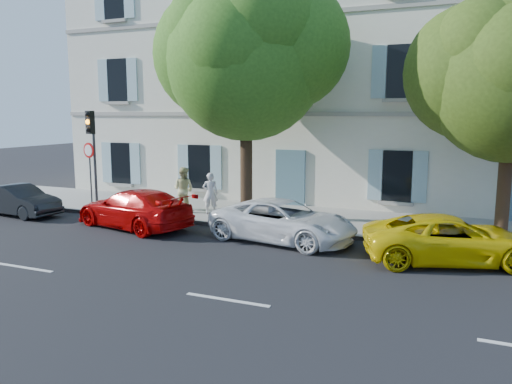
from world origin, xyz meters
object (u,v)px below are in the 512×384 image
at_px(car_yellow_supercar, 451,239).
at_px(tree_right, 512,81).
at_px(pedestrian_a, 210,193).
at_px(car_red_coupe, 134,209).
at_px(car_dark_sedan, 19,200).
at_px(tree_left, 246,61).
at_px(car_white_coupe, 283,221).
at_px(pedestrian_b, 183,189).
at_px(traffic_light, 92,138).
at_px(road_sign, 89,161).

relative_size(car_yellow_supercar, tree_right, 0.62).
bearing_deg(tree_right, pedestrian_a, 178.92).
relative_size(car_red_coupe, tree_right, 0.63).
height_order(car_dark_sedan, tree_left, tree_left).
distance_m(car_yellow_supercar, tree_left, 9.29).
height_order(car_dark_sedan, car_white_coupe, car_white_coupe).
bearing_deg(pedestrian_b, car_white_coupe, 157.52).
bearing_deg(car_yellow_supercar, traffic_light, 63.31).
distance_m(car_red_coupe, pedestrian_b, 2.64).
distance_m(car_white_coupe, road_sign, 9.20).
height_order(traffic_light, pedestrian_b, traffic_light).
distance_m(car_red_coupe, car_yellow_supercar, 10.49).
distance_m(car_yellow_supercar, road_sign, 14.15).
bearing_deg(road_sign, car_white_coupe, -9.68).
bearing_deg(car_white_coupe, car_dark_sedan, 100.68).
bearing_deg(road_sign, car_dark_sedan, -139.73).
distance_m(traffic_light, pedestrian_b, 4.40).
distance_m(car_dark_sedan, car_white_coupe, 11.06).
height_order(car_yellow_supercar, tree_right, tree_right).
xyz_separation_m(pedestrian_a, pedestrian_b, (-1.20, 0.00, 0.08)).
bearing_deg(traffic_light, car_dark_sedan, -138.96).
bearing_deg(car_yellow_supercar, tree_right, -46.84).
bearing_deg(car_dark_sedan, road_sign, -44.00).
xyz_separation_m(car_white_coupe, tree_right, (6.35, 2.12, 4.32)).
relative_size(car_red_coupe, traffic_light, 1.20).
xyz_separation_m(car_yellow_supercar, traffic_light, (-13.87, 2.05, 2.38)).
distance_m(car_dark_sedan, traffic_light, 3.76).
height_order(car_dark_sedan, car_red_coupe, car_red_coupe).
distance_m(tree_right, traffic_light, 15.37).
xyz_separation_m(road_sign, pedestrian_a, (5.15, 0.78, -1.13)).
bearing_deg(traffic_light, pedestrian_b, 9.77).
bearing_deg(pedestrian_a, road_sign, -15.19).
bearing_deg(car_dark_sedan, car_yellow_supercar, -84.83).
bearing_deg(tree_left, car_white_coupe, -44.47).
height_order(car_red_coupe, tree_right, tree_right).
height_order(car_yellow_supercar, road_sign, road_sign).
distance_m(car_red_coupe, pedestrian_a, 3.09).
bearing_deg(car_red_coupe, car_white_coupe, 106.94).
bearing_deg(road_sign, tree_right, 2.20).
bearing_deg(pedestrian_a, tree_right, 155.12).
distance_m(tree_right, pedestrian_a, 10.94).
height_order(car_white_coupe, tree_left, tree_left).
distance_m(road_sign, pedestrian_b, 4.16).
bearing_deg(pedestrian_a, car_white_coupe, 125.03).
bearing_deg(tree_right, tree_left, 179.45).
xyz_separation_m(tree_left, traffic_light, (-6.64, -0.55, -2.85)).
relative_size(car_yellow_supercar, pedestrian_a, 2.87).
height_order(car_dark_sedan, traffic_light, traffic_light).
relative_size(traffic_light, pedestrian_a, 2.46).
relative_size(car_red_coupe, pedestrian_b, 2.66).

